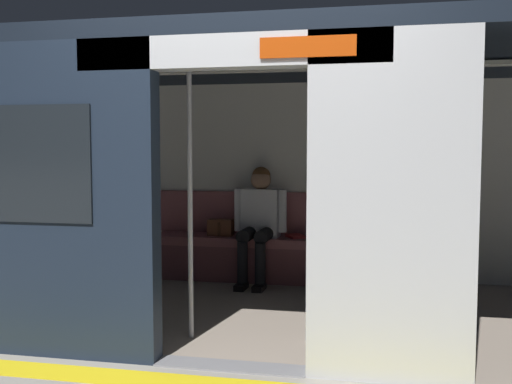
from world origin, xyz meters
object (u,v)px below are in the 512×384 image
(train_car, at_px, (261,138))
(grab_pole_door, at_px, (190,198))
(bench_seat, at_px, (287,248))
(book, at_px, (296,236))
(person_seated, at_px, (259,217))
(handbag, at_px, (221,227))
(grab_pole_far, at_px, (309,200))

(train_car, distance_m, grab_pole_door, 0.97)
(bench_seat, relative_size, book, 13.01)
(train_car, distance_m, person_seated, 1.34)
(handbag, height_order, book, handbag)
(grab_pole_door, bearing_deg, train_car, -115.01)
(train_car, xyz_separation_m, book, (-0.14, -1.16, -1.00))
(book, relative_size, grab_pole_far, 0.11)
(handbag, bearing_deg, bench_seat, 177.39)
(bench_seat, relative_size, grab_pole_far, 1.40)
(book, bearing_deg, handbag, -29.89)
(bench_seat, distance_m, handbag, 0.74)
(handbag, xyz_separation_m, grab_pole_far, (-1.14, 1.86, 0.48))
(train_car, relative_size, book, 29.09)
(handbag, height_order, grab_pole_door, grab_pole_door)
(bench_seat, relative_size, handbag, 11.00)
(bench_seat, xyz_separation_m, handbag, (0.72, -0.03, 0.19))
(handbag, relative_size, grab_pole_far, 0.13)
(book, relative_size, grab_pole_door, 0.11)
(grab_pole_door, height_order, grab_pole_far, same)
(train_car, distance_m, handbag, 1.61)
(train_car, height_order, person_seated, train_car)
(person_seated, relative_size, book, 5.40)
(handbag, bearing_deg, grab_pole_door, 98.60)
(train_car, bearing_deg, bench_seat, -93.11)
(person_seated, bearing_deg, grab_pole_far, 111.83)
(bench_seat, xyz_separation_m, grab_pole_far, (-0.42, 1.83, 0.67))
(grab_pole_far, bearing_deg, handbag, -58.51)
(bench_seat, relative_size, person_seated, 2.41)
(train_car, relative_size, grab_pole_far, 3.12)
(bench_seat, bearing_deg, grab_pole_door, 77.37)
(grab_pole_far, bearing_deg, person_seated, -68.17)
(train_car, xyz_separation_m, grab_pole_door, (0.36, 0.78, -0.45))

